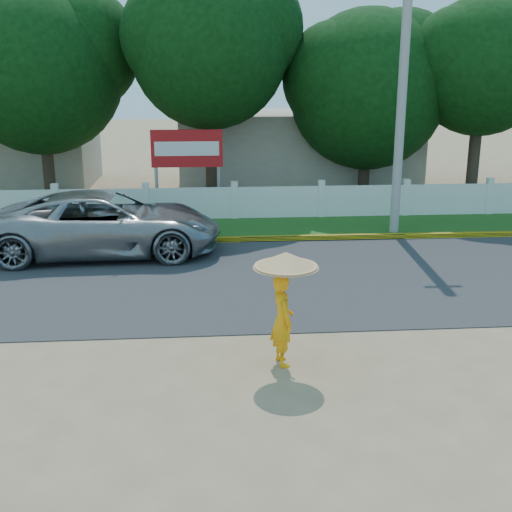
{
  "coord_description": "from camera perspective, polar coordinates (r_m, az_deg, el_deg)",
  "views": [
    {
      "loc": [
        -1.0,
        -10.4,
        4.88
      ],
      "look_at": [
        0.0,
        2.0,
        1.3
      ],
      "focal_mm": 45.0,
      "sensor_mm": 36.0,
      "label": 1
    }
  ],
  "objects": [
    {
      "name": "ground",
      "position": [
        11.53,
        0.81,
        -8.98
      ],
      "size": [
        120.0,
        120.0,
        0.0
      ],
      "primitive_type": "plane",
      "color": "#9E8460",
      "rests_on": "ground"
    },
    {
      "name": "road",
      "position": [
        15.71,
        -0.73,
        -2.01
      ],
      "size": [
        60.0,
        7.0,
        0.02
      ],
      "primitive_type": "cube",
      "color": "#38383A",
      "rests_on": "ground"
    },
    {
      "name": "grass_verge",
      "position": [
        20.75,
        -1.72,
        2.49
      ],
      "size": [
        60.0,
        3.5,
        0.03
      ],
      "primitive_type": "cube",
      "color": "#2D601E",
      "rests_on": "ground"
    },
    {
      "name": "curb",
      "position": [
        19.09,
        -1.46,
        1.49
      ],
      "size": [
        40.0,
        0.18,
        0.16
      ],
      "primitive_type": "cube",
      "color": "yellow",
      "rests_on": "ground"
    },
    {
      "name": "fence",
      "position": [
        22.05,
        -1.92,
        4.72
      ],
      "size": [
        40.0,
        0.1,
        1.1
      ],
      "primitive_type": "cube",
      "color": "silver",
      "rests_on": "ground"
    },
    {
      "name": "building_near",
      "position": [
        28.87,
        3.44,
        9.5
      ],
      "size": [
        10.0,
        6.0,
        3.2
      ],
      "primitive_type": "cube",
      "color": "#B7AD99",
      "rests_on": "ground"
    },
    {
      "name": "building_far",
      "position": [
        30.95,
        -21.73,
        8.48
      ],
      "size": [
        8.0,
        5.0,
        2.8
      ],
      "primitive_type": "cube",
      "color": "#B7AD99",
      "rests_on": "ground"
    },
    {
      "name": "utility_pole",
      "position": [
        20.13,
        12.85,
        13.73
      ],
      "size": [
        0.28,
        0.28,
        8.4
      ],
      "primitive_type": "cylinder",
      "color": "gray",
      "rests_on": "ground"
    },
    {
      "name": "vehicle",
      "position": [
        18.09,
        -13.2,
        2.82
      ],
      "size": [
        6.37,
        3.12,
        1.74
      ],
      "primitive_type": "imported",
      "rotation": [
        0.0,
        0.0,
        1.61
      ],
      "color": "gray",
      "rests_on": "ground"
    },
    {
      "name": "monk_with_parasol",
      "position": [
        10.82,
        2.5,
        -3.22
      ],
      "size": [
        1.11,
        1.11,
        2.01
      ],
      "color": "#FB9A0D",
      "rests_on": "ground"
    },
    {
      "name": "billboard",
      "position": [
        22.87,
        -6.16,
        9.08
      ],
      "size": [
        2.5,
        0.13,
        2.95
      ],
      "color": "gray",
      "rests_on": "ground"
    },
    {
      "name": "tree_row",
      "position": [
        25.25,
        4.7,
        16.34
      ],
      "size": [
        32.55,
        7.94,
        8.94
      ],
      "color": "#473828",
      "rests_on": "ground"
    }
  ]
}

